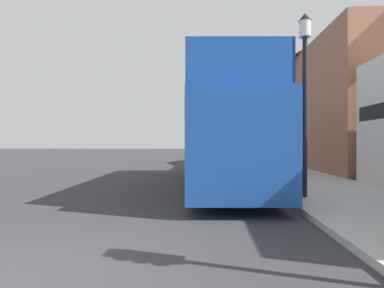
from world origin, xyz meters
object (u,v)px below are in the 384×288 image
at_px(lamp_post_second, 255,114).
at_px(tour_bus, 220,138).
at_px(lamp_post_nearest, 305,72).
at_px(parked_car_ahead_of_bus, 222,158).

bearing_deg(lamp_post_second, tour_bus, -115.73).
distance_m(lamp_post_nearest, lamp_post_second, 7.83).
bearing_deg(lamp_post_second, lamp_post_nearest, -89.06).
height_order(tour_bus, parked_car_ahead_of_bus, tour_bus).
distance_m(parked_car_ahead_of_bus, lamp_post_nearest, 12.16).
relative_size(lamp_post_nearest, lamp_post_second, 1.16).
xyz_separation_m(tour_bus, lamp_post_nearest, (2.24, -3.43, 1.80)).
height_order(lamp_post_nearest, lamp_post_second, lamp_post_nearest).
height_order(tour_bus, lamp_post_second, lamp_post_second).
relative_size(tour_bus, parked_car_ahead_of_bus, 2.48).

